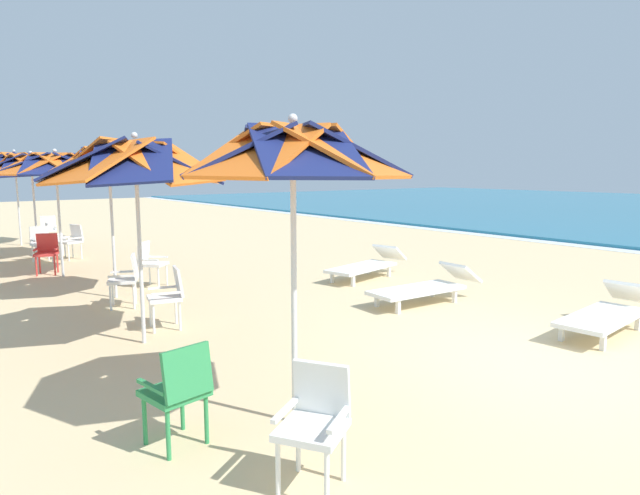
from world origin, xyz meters
name	(u,v)px	position (x,y,z in m)	size (l,w,h in m)	color
ground_plane	(537,363)	(0.00, 0.00, 0.00)	(80.00, 80.00, 0.00)	beige
beach_umbrella_0	(293,156)	(-0.51, -3.08, 2.33)	(1.98, 1.98, 2.68)	silver
plastic_chair_0	(315,418)	(0.35, -3.51, 0.50)	(0.61, 0.62, 0.87)	white
plastic_chair_1	(179,388)	(-0.72, -4.06, 0.50)	(0.53, 0.51, 0.87)	#2D8C4C
beach_umbrella_1	(136,164)	(-3.52, -3.35, 2.30)	(2.31, 2.31, 2.68)	silver
plastic_chair_2	(169,294)	(-3.95, -2.82, 0.50)	(0.53, 0.56, 0.87)	white
beach_umbrella_2	(109,164)	(-6.30, -2.85, 2.32)	(2.13, 2.13, 2.70)	silver
plastic_chair_3	(150,261)	(-6.80, -2.04, 0.50)	(0.63, 0.63, 0.87)	white
plastic_chair_4	(127,277)	(-5.51, -2.90, 0.50)	(0.58, 0.60, 0.87)	white
beach_umbrella_3	(56,165)	(-8.89, -3.15, 2.31)	(2.41, 2.41, 2.65)	silver
plastic_chair_5	(47,251)	(-9.41, -3.33, 0.50)	(0.59, 0.57, 0.87)	red
beach_umbrella_4	(31,167)	(-11.74, -3.10, 2.30)	(2.51, 2.51, 2.68)	silver
plastic_chair_6	(41,242)	(-11.15, -3.12, 0.50)	(0.49, 0.47, 0.87)	white
plastic_chair_7	(72,239)	(-11.14, -2.41, 0.50)	(0.57, 0.59, 0.87)	white
plastic_chair_8	(53,238)	(-11.83, -2.72, 0.50)	(0.47, 0.49, 0.87)	white
beach_umbrella_5	(15,163)	(-14.73, -3.01, 2.42)	(2.25, 2.25, 2.80)	silver
plastic_chair_9	(48,228)	(-14.33, -2.33, 0.50)	(0.55, 0.52, 0.87)	white
sun_lounger_1	(608,312)	(-0.08, 1.86, 0.28)	(0.81, 2.19, 0.62)	white
sun_lounger_2	(426,287)	(-2.72, 1.15, 0.28)	(0.76, 2.18, 0.62)	white
sun_lounger_3	(367,265)	(-4.88, 1.81, 0.28)	(1.08, 2.23, 0.62)	white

